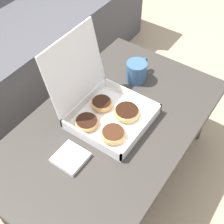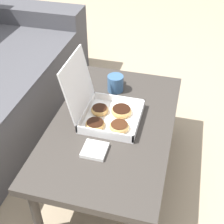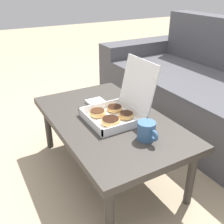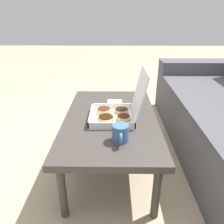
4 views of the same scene
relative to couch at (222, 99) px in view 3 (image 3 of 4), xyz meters
The scene contains 6 objects.
ground_plane 0.89m from the couch, 90.00° to the right, with size 12.00×12.00×0.00m, color tan.
couch is the anchor object (origin of this frame).
coffee_table 1.01m from the couch, 90.00° to the right, with size 1.03×0.62×0.39m.
pastry_box 0.97m from the couch, 88.92° to the right, with size 0.30×0.35×0.33m.
coffee_mug 1.00m from the couch, 72.75° to the right, with size 0.14×0.09×0.10m.
napkin_stack 1.01m from the couch, 102.55° to the right, with size 0.11×0.11×0.02m.
Camera 3 is at (1.19, -0.83, 1.12)m, focal length 42.00 mm.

